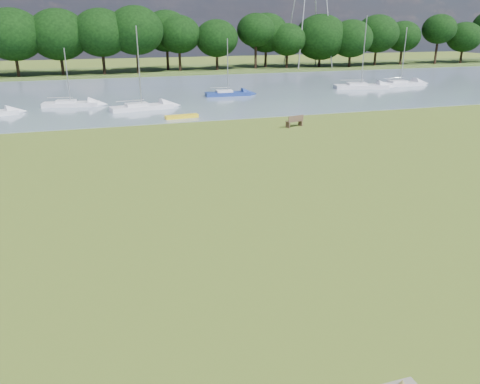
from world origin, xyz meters
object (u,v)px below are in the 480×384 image
object	(u,v)px
sailboat_1	(400,83)
sailboat_3	(70,103)
sailboat_7	(141,106)
riverbank_bench	(295,121)
sailboat_0	(227,92)
kayak	(182,116)
sailboat_4	(360,85)

from	to	relation	value
sailboat_1	sailboat_3	size ratio (longest dim) A/B	1.32
sailboat_3	sailboat_7	distance (m)	8.56
riverbank_bench	sailboat_0	bearing A→B (deg)	75.82
sailboat_0	kayak	bearing A→B (deg)	-120.41
sailboat_0	sailboat_1	bearing A→B (deg)	6.70
sailboat_4	sailboat_7	size ratio (longest dim) A/B	1.14
sailboat_4	sailboat_0	bearing A→B (deg)	-164.01
riverbank_bench	sailboat_7	bearing A→B (deg)	117.78
kayak	sailboat_4	world-z (taller)	sailboat_4
kayak	sailboat_3	world-z (taller)	sailboat_3
riverbank_bench	kayak	bearing A→B (deg)	126.64
kayak	sailboat_3	xyz separation A→B (m)	(-10.36, 10.52, 0.23)
riverbank_bench	sailboat_7	distance (m)	17.43
kayak	sailboat_7	size ratio (longest dim) A/B	0.38
sailboat_3	sailboat_4	bearing A→B (deg)	15.14
sailboat_0	sailboat_3	xyz separation A→B (m)	(-18.66, -2.21, -0.04)
sailboat_1	sailboat_4	world-z (taller)	sailboat_4
sailboat_1	sailboat_7	distance (m)	39.23
sailboat_4	sailboat_1	bearing A→B (deg)	19.58
sailboat_0	sailboat_4	distance (m)	19.67
kayak	riverbank_bench	bearing A→B (deg)	-43.47
sailboat_4	sailboat_3	bearing A→B (deg)	-162.19
sailboat_1	sailboat_3	distance (m)	45.60
sailboat_1	sailboat_0	bearing A→B (deg)	-176.06
riverbank_bench	sailboat_1	size ratio (longest dim) A/B	0.22
sailboat_0	sailboat_7	xyz separation A→B (m)	(-11.49, -6.88, 0.00)
sailboat_1	sailboat_4	size ratio (longest dim) A/B	0.84
sailboat_7	sailboat_1	bearing A→B (deg)	2.60
riverbank_bench	sailboat_4	xyz separation A→B (m)	(19.16, 20.59, 0.02)
sailboat_4	kayak	bearing A→B (deg)	-140.81
kayak	sailboat_4	xyz separation A→B (m)	(27.95, 13.78, 0.33)
sailboat_7	sailboat_0	bearing A→B (deg)	20.62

